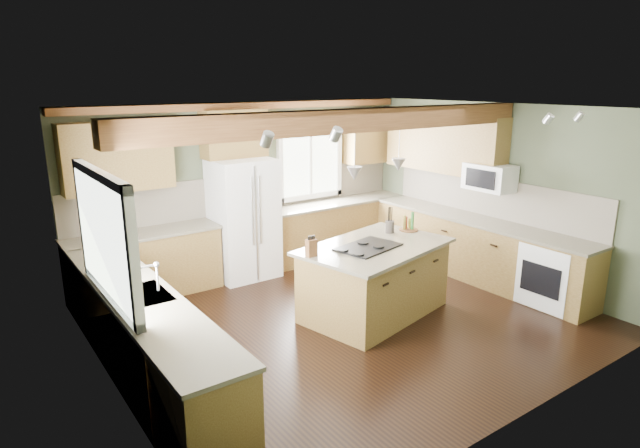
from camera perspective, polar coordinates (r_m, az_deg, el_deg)
floor at (r=6.86m, az=2.81°, el=-10.07°), size 5.60×5.60×0.00m
ceiling at (r=6.21m, az=3.13°, el=12.19°), size 5.60×5.60×0.00m
wall_back at (r=8.46m, az=-7.63°, el=4.00°), size 5.60×0.00×5.60m
wall_left at (r=5.22m, az=-21.96°, el=-4.06°), size 0.00×5.00×5.00m
wall_right at (r=8.40m, az=18.13°, el=3.29°), size 0.00×5.00×5.00m
ceiling_beam at (r=6.17m, az=3.48°, el=10.95°), size 5.55×0.26×0.26m
soffit_trim at (r=8.22m, az=-7.61°, el=12.39°), size 5.55×0.20×0.10m
backsplash_back at (r=8.46m, az=-7.56°, el=3.38°), size 5.58×0.03×0.58m
backsplash_right at (r=8.44m, az=17.75°, el=2.74°), size 0.03×3.70×0.58m
base_cab_back_left at (r=7.76m, az=-18.11°, el=-4.27°), size 2.02×0.60×0.88m
counter_back_left at (r=7.62m, az=-18.39°, el=-1.00°), size 2.06×0.64×0.04m
base_cab_back_right at (r=9.19m, az=1.66°, el=-0.48°), size 2.62×0.60×0.88m
counter_back_right at (r=9.08m, az=1.68°, el=2.31°), size 2.66×0.64×0.04m
base_cab_left at (r=5.66m, az=-18.22°, el=-11.66°), size 0.60×3.70×0.88m
counter_left at (r=5.47m, az=-18.62°, el=-7.35°), size 0.64×3.74×0.04m
base_cab_right at (r=8.41m, az=16.16°, el=-2.61°), size 0.60×3.70×0.88m
counter_right at (r=8.28m, az=16.39°, el=0.42°), size 0.64×3.74×0.04m
upper_cab_back_left at (r=7.48m, az=-20.82°, el=6.73°), size 1.40×0.35×0.90m
upper_cab_over_fridge at (r=8.05m, az=-9.16°, el=9.49°), size 0.96×0.35×0.70m
upper_cab_right at (r=8.72m, az=13.02°, el=8.40°), size 0.35×2.20×0.90m
upper_cab_back_corner at (r=9.51m, az=5.21°, el=9.26°), size 0.90×0.35×0.90m
window_left at (r=5.20m, az=-22.15°, el=-1.27°), size 0.04×1.60×1.05m
window_back at (r=8.99m, az=-1.11°, el=6.40°), size 1.10×0.04×1.00m
sink at (r=5.47m, az=-18.62°, el=-7.30°), size 0.50×0.65×0.03m
faucet at (r=5.47m, az=-16.95°, el=-5.54°), size 0.02×0.02×0.28m
dishwasher at (r=4.59m, az=-12.85°, el=-18.15°), size 0.60×0.60×0.84m
oven at (r=7.72m, az=23.65°, el=-4.99°), size 0.60×0.72×0.84m
microwave at (r=8.15m, az=17.63°, el=4.78°), size 0.40×0.70×0.38m
pendant_left at (r=6.14m, az=3.69°, el=5.39°), size 0.18×0.18×0.16m
pendant_right at (r=6.86m, az=8.37°, el=6.28°), size 0.18×0.18×0.16m
refrigerator at (r=8.08m, az=-8.14°, el=0.54°), size 0.90×0.74×1.80m
island at (r=6.88m, az=5.82°, el=-6.06°), size 1.98×1.45×0.88m
island_top at (r=6.72m, az=5.92°, el=-2.41°), size 2.12×1.59×0.04m
cooktop at (r=6.60m, az=5.16°, el=-2.45°), size 0.87×0.67×0.02m
knife_block at (r=6.24m, az=-0.92°, el=-2.56°), size 0.12×0.09×0.20m
utensil_crock at (r=7.26m, az=7.45°, el=-0.30°), size 0.12×0.12×0.16m
bottle_tray at (r=7.40m, az=9.46°, el=0.24°), size 0.33×0.33×0.24m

